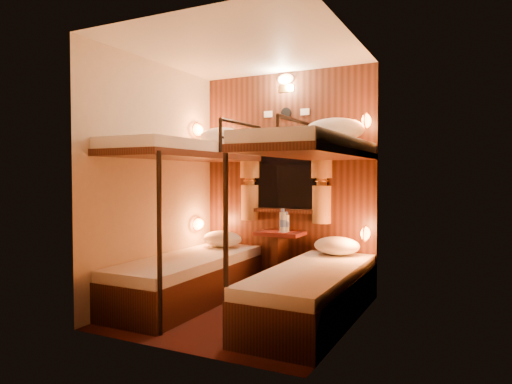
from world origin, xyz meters
The scene contains 22 objects.
floor centered at (0.00, 0.00, 0.00)m, with size 2.10×2.10×0.00m, color #34130E.
ceiling centered at (0.00, 0.00, 2.40)m, with size 2.10×2.10×0.00m, color silver.
wall_back centered at (0.00, 1.05, 1.20)m, with size 2.40×2.40×0.00m, color #C6B293.
wall_front centered at (0.00, -1.05, 1.20)m, with size 2.40×2.40×0.00m, color #C6B293.
wall_left centered at (-1.00, 0.00, 1.20)m, with size 2.40×2.40×0.00m, color #C6B293.
wall_right centered at (1.00, 0.00, 1.20)m, with size 2.40×2.40×0.00m, color #C6B293.
back_panel centered at (0.00, 1.04, 1.20)m, with size 2.00×0.03×2.40m, color black.
bunk_left centered at (-0.65, 0.07, 0.56)m, with size 0.72×1.90×1.82m.
bunk_right centered at (0.65, 0.07, 0.56)m, with size 0.72×1.90×1.82m.
window centered at (0.00, 1.00, 1.18)m, with size 1.00×0.12×0.79m.
curtains centered at (0.00, 0.97, 1.26)m, with size 1.10×0.22×1.00m.
back_fixtures centered at (0.00, 1.00, 2.25)m, with size 0.54×0.09×0.48m.
reading_lamps centered at (0.00, 0.70, 1.24)m, with size 2.00×0.20×1.25m.
table centered at (0.00, 0.85, 0.41)m, with size 0.50×0.34×0.66m.
bottle_left centered at (0.05, 0.81, 0.76)m, with size 0.07×0.07×0.25m.
bottle_right centered at (0.06, 0.89, 0.74)m, with size 0.06×0.06×0.21m.
sachet_a centered at (0.06, 0.78, 0.65)m, with size 0.09×0.07×0.01m, color silver.
sachet_b centered at (0.07, 0.87, 0.65)m, with size 0.07×0.05×0.01m, color silver.
pillow_lower_left centered at (-0.65, 0.72, 0.55)m, with size 0.46×0.33×0.18m, color silver.
pillow_lower_right centered at (0.65, 0.79, 0.55)m, with size 0.47×0.33×0.18m, color silver.
pillow_upper_left centered at (-0.65, 0.71, 1.69)m, with size 0.52×0.37×0.20m, color silver.
pillow_upper_right centered at (0.65, 0.68, 1.70)m, with size 0.59×0.42×0.23m, color silver.
Camera 1 is at (1.96, -3.67, 1.25)m, focal length 32.00 mm.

